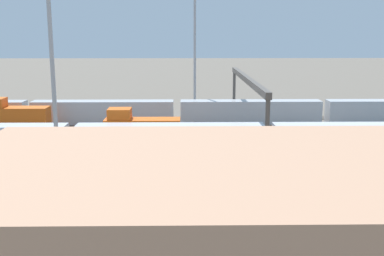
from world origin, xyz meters
TOP-DOWN VIEW (x-y plane):
  - ground_plane at (0.00, 0.00)m, footprint 400.00×400.00m
  - track_bed_0 at (0.00, -15.00)m, footprint 140.00×2.80m
  - track_bed_1 at (0.00, -10.00)m, footprint 140.00×2.80m
  - track_bed_2 at (0.00, -5.00)m, footprint 140.00×2.80m
  - track_bed_3 at (0.00, 0.00)m, footprint 140.00×2.80m
  - track_bed_4 at (0.00, 5.00)m, footprint 140.00×2.80m
  - track_bed_5 at (0.00, 10.00)m, footprint 140.00×2.80m
  - track_bed_6 at (0.00, 15.00)m, footprint 140.00×2.80m
  - train_on_track_6 at (-9.71, 15.00)m, footprint 95.60×3.06m
  - train_on_track_1 at (-4.25, -10.00)m, footprint 114.80×3.00m
  - train_on_track_4 at (11.08, 5.00)m, footprint 10.00×3.00m
  - train_on_track_2 at (31.36, -5.00)m, footprint 10.00×3.00m
  - train_on_track_5 at (-2.98, 10.00)m, footprint 90.60×3.06m
  - light_mast_2 at (3.39, -17.37)m, footprint 2.80×0.70m
  - signal_gantry at (-3.64, 0.00)m, footprint 0.70×35.00m

SIDE VIEW (x-z plane):
  - ground_plane at x=0.00m, z-range 0.00..0.00m
  - track_bed_0 at x=0.00m, z-range 0.00..0.12m
  - track_bed_1 at x=0.00m, z-range 0.00..0.12m
  - track_bed_2 at x=0.00m, z-range 0.00..0.12m
  - track_bed_3 at x=0.00m, z-range 0.00..0.12m
  - track_bed_4 at x=0.00m, z-range 0.00..0.12m
  - track_bed_5 at x=0.00m, z-range 0.00..0.12m
  - track_bed_6 at x=0.00m, z-range 0.00..0.12m
  - train_on_track_6 at x=-9.71m, z-range 0.10..3.90m
  - train_on_track_1 at x=-4.25m, z-range -0.12..4.28m
  - train_on_track_5 at x=-2.98m, z-range -0.11..4.29m
  - train_on_track_4 at x=11.08m, z-range -0.34..4.66m
  - train_on_track_2 at x=31.36m, z-range -0.34..4.66m
  - signal_gantry at x=-3.64m, z-range 3.25..12.05m
  - light_mast_2 at x=3.39m, z-range 3.69..30.09m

